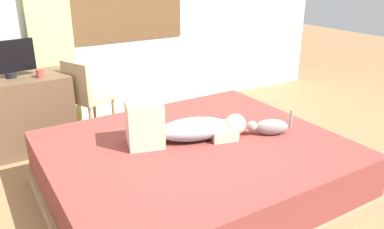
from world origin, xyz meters
name	(u,v)px	position (x,y,z in m)	size (l,w,h in m)	color
ground_plane	(205,209)	(0.00, 0.00, 0.00)	(16.00, 16.00, 0.00)	olive
bed	(194,171)	(0.02, 0.19, 0.23)	(2.20, 1.88, 0.46)	#997A56
person_lying	(182,127)	(-0.03, 0.29, 0.58)	(0.94, 0.48, 0.34)	#8C939E
cat	(269,127)	(0.62, 0.03, 0.53)	(0.32, 0.23, 0.21)	gray
desk	(23,113)	(-0.95, 1.82, 0.37)	(0.90, 0.56, 0.74)	brown
tv_monitor	(8,59)	(-1.00, 1.82, 0.92)	(0.48, 0.10, 0.35)	black
cup	(40,73)	(-0.76, 1.69, 0.78)	(0.07, 0.07, 0.08)	#B23D38
chair_by_desk	(85,95)	(-0.37, 1.65, 0.51)	(0.50, 0.50, 0.86)	tan
curtain_left	(49,19)	(-0.53, 2.10, 1.22)	(0.44, 0.06, 2.43)	#ADCC75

